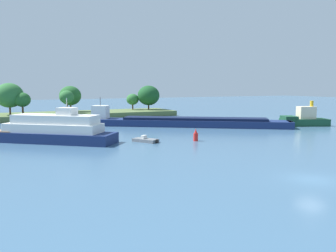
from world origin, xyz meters
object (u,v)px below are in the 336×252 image
at_px(small_motorboat, 146,140).
at_px(channel_buoy_red, 196,136).
at_px(white_riverboat, 54,130).
at_px(cargo_barge, 184,122).
at_px(tugboat, 304,119).

height_order(small_motorboat, channel_buoy_red, channel_buoy_red).
xyz_separation_m(white_riverboat, channel_buoy_red, (19.57, -8.60, -0.99)).
distance_m(cargo_barge, channel_buoy_red, 19.29).
bearing_deg(tugboat, small_motorboat, -172.99).
xyz_separation_m(tugboat, channel_buoy_red, (-31.18, -7.30, -0.56)).
height_order(white_riverboat, channel_buoy_red, white_riverboat).
relative_size(tugboat, channel_buoy_red, 5.44).
distance_m(small_motorboat, channel_buoy_red, 7.71).
distance_m(white_riverboat, channel_buoy_red, 21.40).
bearing_deg(cargo_barge, white_riverboat, -161.79).
bearing_deg(cargo_barge, channel_buoy_red, -114.00).
bearing_deg(white_riverboat, tugboat, -1.47).
bearing_deg(small_motorboat, cargo_barge, 44.91).
height_order(cargo_barge, channel_buoy_red, cargo_barge).
relative_size(small_motorboat, channel_buoy_red, 2.22).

